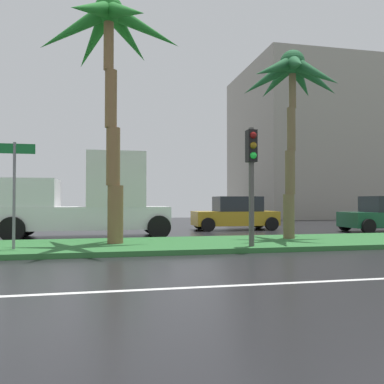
% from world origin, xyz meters
% --- Properties ---
extents(ground_plane, '(90.00, 42.00, 0.10)m').
position_xyz_m(ground_plane, '(0.00, 9.00, -0.05)').
color(ground_plane, black).
extents(median_strip, '(85.50, 4.00, 0.15)m').
position_xyz_m(median_strip, '(0.00, 8.00, 0.07)').
color(median_strip, '#2D6B33').
rests_on(median_strip, ground_plane).
extents(palm_tree_centre, '(4.77, 4.49, 7.91)m').
position_xyz_m(palm_tree_centre, '(2.41, 8.11, 6.41)').
color(palm_tree_centre, brown).
rests_on(palm_tree_centre, median_strip).
extents(palm_tree_centre_right, '(3.90, 4.06, 6.88)m').
position_xyz_m(palm_tree_centre_right, '(8.93, 8.61, 5.78)').
color(palm_tree_centre_right, brown).
rests_on(palm_tree_centre_right, median_strip).
extents(traffic_signal_median_right, '(0.28, 0.43, 3.54)m').
position_xyz_m(traffic_signal_median_right, '(6.55, 6.45, 2.59)').
color(traffic_signal_median_right, '#4C4C47').
rests_on(traffic_signal_median_right, median_strip).
extents(street_name_sign, '(1.10, 0.08, 3.00)m').
position_xyz_m(street_name_sign, '(-0.22, 7.18, 2.08)').
color(street_name_sign, slate).
rests_on(street_name_sign, median_strip).
extents(box_truck_lead, '(6.40, 2.64, 3.46)m').
position_xyz_m(box_truck_lead, '(1.71, 12.02, 1.55)').
color(box_truck_lead, white).
rests_on(box_truck_lead, ground_plane).
extents(car_in_traffic_third, '(4.30, 2.02, 1.72)m').
position_xyz_m(car_in_traffic_third, '(8.83, 14.86, 0.83)').
color(car_in_traffic_third, '#B28C1E').
rests_on(car_in_traffic_third, ground_plane).
extents(building_far_right, '(18.80, 12.14, 13.74)m').
position_xyz_m(building_far_right, '(24.18, 29.62, 6.87)').
color(building_far_right, gray).
rests_on(building_far_right, ground_plane).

